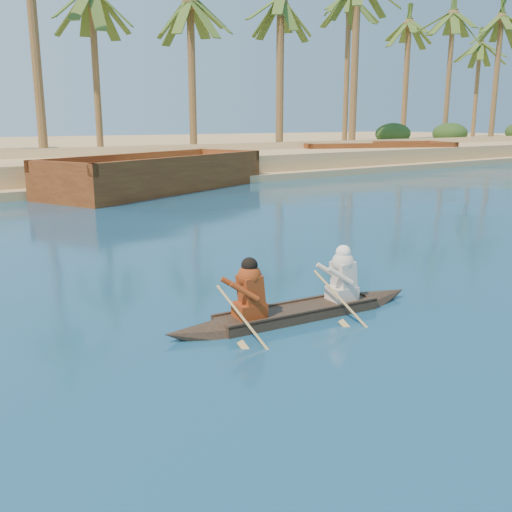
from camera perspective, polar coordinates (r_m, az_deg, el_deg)
sandy_embankment at (r=50.33m, az=-22.88°, el=9.33°), size 150.00×51.00×1.50m
palm_grove at (r=39.16m, az=-19.35°, el=19.77°), size 110.00×14.00×16.00m
shrub_cluster at (r=35.59m, az=-16.76°, el=9.68°), size 100.00×6.00×2.40m
canoe at (r=9.23m, az=4.21°, el=-4.71°), size 4.63×1.17×1.26m
barge_mid at (r=26.92m, az=-9.65°, el=7.93°), size 12.09×7.79×1.91m
barge_right at (r=43.39m, az=11.68°, el=9.82°), size 12.20×7.78×1.93m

